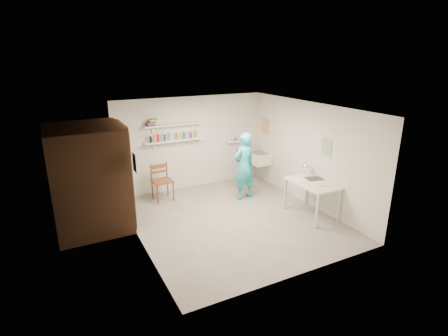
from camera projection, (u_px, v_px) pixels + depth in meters
name	position (u px, v px, depth m)	size (l,w,h in m)	color
floor	(232.00, 220.00, 7.56)	(4.00, 4.50, 0.02)	slate
ceiling	(233.00, 107.00, 6.81)	(4.00, 4.50, 0.02)	silver
wall_back	(191.00, 143.00, 9.10)	(4.00, 0.02, 2.40)	silver
wall_front	(304.00, 207.00, 5.27)	(4.00, 0.02, 2.40)	silver
wall_left	(135.00, 182.00, 6.31)	(0.02, 4.50, 2.40)	silver
wall_right	(309.00, 154.00, 8.06)	(0.02, 4.50, 2.40)	silver
doorway_recess	(125.00, 175.00, 7.27)	(0.02, 0.90, 2.00)	black
corridor_box	(89.00, 178.00, 6.95)	(1.40, 1.50, 2.10)	brown
door_lintel	(121.00, 125.00, 6.95)	(0.06, 1.05, 0.10)	brown
door_jamb_near	(131.00, 183.00, 6.86)	(0.06, 0.10, 2.00)	brown
door_jamb_far	(121.00, 168.00, 7.70)	(0.06, 0.10, 2.00)	brown
shelf_lower	(175.00, 140.00, 8.72)	(1.50, 0.22, 0.03)	white
shelf_upper	(174.00, 125.00, 8.60)	(1.50, 0.22, 0.03)	white
ledge_shelf	(238.00, 141.00, 9.63)	(0.70, 0.14, 0.03)	white
poster_left	(134.00, 163.00, 6.25)	(0.01, 0.28, 0.36)	#334C7F
poster_right_a	(266.00, 126.00, 9.46)	(0.01, 0.34, 0.42)	#995933
poster_right_b	(326.00, 147.00, 7.49)	(0.01, 0.30, 0.38)	#3F724C
belfast_sink	(259.00, 158.00, 9.54)	(0.48, 0.60, 0.30)	white
man	(244.00, 166.00, 8.43)	(0.60, 0.40, 1.66)	#24A4B8
wall_clock	(241.00, 153.00, 8.54)	(0.30, 0.30, 0.04)	beige
wooden_chair	(162.00, 181.00, 8.41)	(0.46, 0.44, 0.98)	brown
work_table	(311.00, 199.00, 7.65)	(0.69, 1.15, 0.76)	silver
desk_lamp	(306.00, 166.00, 7.93)	(0.14, 0.14, 0.14)	white
spray_cans	(174.00, 136.00, 8.69)	(1.29, 0.06, 0.17)	black
book_stack	(152.00, 122.00, 8.33)	(0.28, 0.14, 0.17)	red
ledge_pots	(238.00, 139.00, 9.61)	(0.48, 0.07, 0.09)	silver
papers	(313.00, 182.00, 7.53)	(0.30, 0.22, 0.02)	silver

